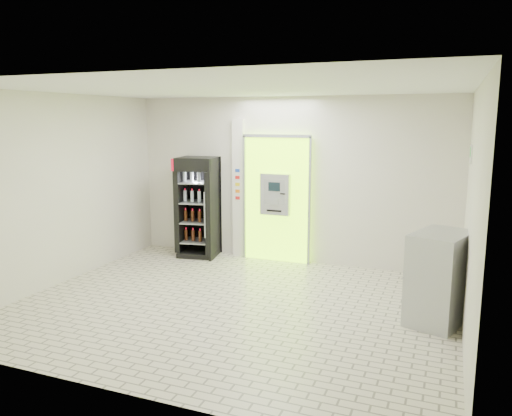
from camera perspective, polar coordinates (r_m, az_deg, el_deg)
The scene contains 7 objects.
ground at distance 7.20m, azimuth -2.54°, elevation -11.03°, with size 6.00×6.00×0.00m, color beige.
room_shell at distance 6.76m, azimuth -2.67°, elevation 3.69°, with size 6.00×6.00×6.00m.
atm_assembly at distance 9.15m, azimuth 2.41°, elevation 1.15°, with size 1.30×0.24×2.33m.
pillar at distance 9.44m, azimuth -1.99°, elevation 2.22°, with size 0.22×0.11×2.60m.
beverage_cooler at distance 9.58m, azimuth -6.56°, elevation -0.09°, with size 0.81×0.77×1.90m.
steel_cabinet at distance 6.86m, azimuth 20.22°, elevation -7.51°, with size 0.86×1.03×1.19m.
exit_sign at distance 7.55m, azimuth 23.37°, elevation 5.68°, with size 0.02×0.22×0.26m.
Camera 1 is at (2.75, -6.13, 2.60)m, focal length 35.00 mm.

